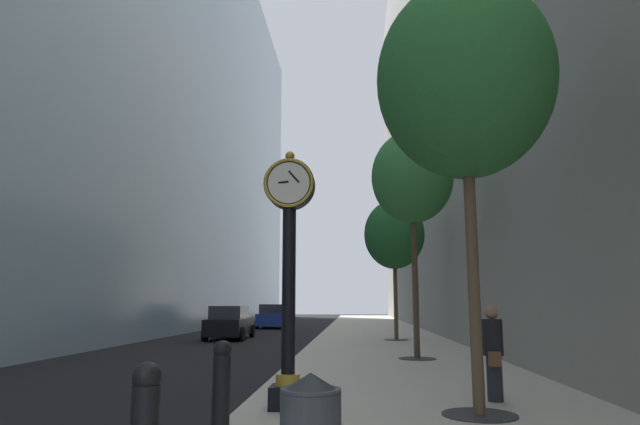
{
  "coord_description": "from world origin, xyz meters",
  "views": [
    {
      "loc": [
        1.87,
        -1.01,
        1.78
      ],
      "look_at": [
        0.91,
        14.12,
        4.27
      ],
      "focal_mm": 30.73,
      "sensor_mm": 36.0,
      "label": 1
    }
  ],
  "objects_px": {
    "street_tree_mid_far": "(394,235)",
    "car_black_mid": "(230,323)",
    "car_blue_near": "(274,316)",
    "pedestrian_walking": "(493,351)",
    "street_clock": "(289,263)",
    "bollard_second": "(221,387)",
    "street_tree_near": "(464,81)",
    "street_tree_mid_near": "(412,178)"
  },
  "relations": [
    {
      "from": "street_tree_mid_far",
      "to": "car_black_mid",
      "type": "relative_size",
      "value": 1.4
    },
    {
      "from": "car_blue_near",
      "to": "pedestrian_walking",
      "type": "bearing_deg",
      "value": -74.48
    },
    {
      "from": "street_clock",
      "to": "car_black_mid",
      "type": "bearing_deg",
      "value": 105.63
    },
    {
      "from": "bollard_second",
      "to": "pedestrian_walking",
      "type": "height_order",
      "value": "pedestrian_walking"
    },
    {
      "from": "car_black_mid",
      "to": "pedestrian_walking",
      "type": "bearing_deg",
      "value": -63.83
    },
    {
      "from": "street_tree_near",
      "to": "street_tree_mid_near",
      "type": "height_order",
      "value": "street_tree_mid_near"
    },
    {
      "from": "street_clock",
      "to": "street_tree_near",
      "type": "distance_m",
      "value": 4.11
    },
    {
      "from": "street_clock",
      "to": "pedestrian_walking",
      "type": "xyz_separation_m",
      "value": [
        3.41,
        0.87,
        -1.44
      ]
    },
    {
      "from": "street_clock",
      "to": "street_tree_near",
      "type": "height_order",
      "value": "street_tree_near"
    },
    {
      "from": "street_tree_mid_far",
      "to": "car_blue_near",
      "type": "relative_size",
      "value": 1.34
    },
    {
      "from": "car_blue_near",
      "to": "street_clock",
      "type": "bearing_deg",
      "value": -81.15
    },
    {
      "from": "street_clock",
      "to": "street_tree_mid_near",
      "type": "bearing_deg",
      "value": 69.85
    },
    {
      "from": "pedestrian_walking",
      "to": "street_tree_near",
      "type": "bearing_deg",
      "value": -114.0
    },
    {
      "from": "street_tree_mid_near",
      "to": "street_tree_mid_far",
      "type": "distance_m",
      "value": 8.21
    },
    {
      "from": "street_clock",
      "to": "car_blue_near",
      "type": "relative_size",
      "value": 0.89
    },
    {
      "from": "street_tree_near",
      "to": "street_tree_mid_near",
      "type": "distance_m",
      "value": 8.17
    },
    {
      "from": "street_tree_near",
      "to": "street_tree_mid_far",
      "type": "xyz_separation_m",
      "value": [
        0.0,
        16.34,
        -0.51
      ]
    },
    {
      "from": "street_clock",
      "to": "street_tree_mid_near",
      "type": "relative_size",
      "value": 0.6
    },
    {
      "from": "street_tree_mid_near",
      "to": "street_tree_near",
      "type": "bearing_deg",
      "value": -90.0
    },
    {
      "from": "bollard_second",
      "to": "pedestrian_walking",
      "type": "xyz_separation_m",
      "value": [
        4.0,
        2.82,
        0.21
      ]
    },
    {
      "from": "pedestrian_walking",
      "to": "car_blue_near",
      "type": "relative_size",
      "value": 0.34
    },
    {
      "from": "street_tree_mid_far",
      "to": "street_tree_mid_near",
      "type": "bearing_deg",
      "value": -90.0
    },
    {
      "from": "street_tree_mid_near",
      "to": "pedestrian_walking",
      "type": "xyz_separation_m",
      "value": [
        0.53,
        -6.98,
        -4.63
      ]
    },
    {
      "from": "street_tree_mid_far",
      "to": "car_blue_near",
      "type": "xyz_separation_m",
      "value": [
        -7.54,
        13.94,
        -4.02
      ]
    },
    {
      "from": "street_clock",
      "to": "car_black_mid",
      "type": "distance_m",
      "value": 18.89
    },
    {
      "from": "pedestrian_walking",
      "to": "car_black_mid",
      "type": "bearing_deg",
      "value": 116.17
    },
    {
      "from": "bollard_second",
      "to": "pedestrian_walking",
      "type": "distance_m",
      "value": 4.9
    },
    {
      "from": "car_blue_near",
      "to": "street_tree_mid_far",
      "type": "bearing_deg",
      "value": -61.58
    },
    {
      "from": "street_clock",
      "to": "street_tree_mid_near",
      "type": "distance_m",
      "value": 8.94
    },
    {
      "from": "street_tree_near",
      "to": "street_tree_mid_far",
      "type": "height_order",
      "value": "street_tree_near"
    },
    {
      "from": "street_clock",
      "to": "car_black_mid",
      "type": "xyz_separation_m",
      "value": [
        -5.07,
        18.12,
        -1.63
      ]
    },
    {
      "from": "bollard_second",
      "to": "street_tree_mid_far",
      "type": "distance_m",
      "value": 18.74
    },
    {
      "from": "street_tree_mid_near",
      "to": "car_blue_near",
      "type": "distance_m",
      "value": 23.85
    },
    {
      "from": "street_clock",
      "to": "bollard_second",
      "type": "xyz_separation_m",
      "value": [
        -0.59,
        -1.95,
        -1.66
      ]
    },
    {
      "from": "street_tree_mid_near",
      "to": "street_tree_mid_far",
      "type": "bearing_deg",
      "value": 90.0
    },
    {
      "from": "pedestrian_walking",
      "to": "bollard_second",
      "type": "bearing_deg",
      "value": -144.82
    },
    {
      "from": "bollard_second",
      "to": "street_tree_mid_far",
      "type": "bearing_deg",
      "value": 79.08
    },
    {
      "from": "street_tree_mid_far",
      "to": "street_tree_near",
      "type": "bearing_deg",
      "value": -90.0
    },
    {
      "from": "car_blue_near",
      "to": "car_black_mid",
      "type": "xyz_separation_m",
      "value": [
        -0.4,
        -11.84,
        -0.02
      ]
    },
    {
      "from": "street_clock",
      "to": "pedestrian_walking",
      "type": "relative_size",
      "value": 2.62
    },
    {
      "from": "street_tree_near",
      "to": "car_blue_near",
      "type": "relative_size",
      "value": 1.46
    },
    {
      "from": "street_tree_mid_far",
      "to": "car_blue_near",
      "type": "height_order",
      "value": "street_tree_mid_far"
    }
  ]
}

